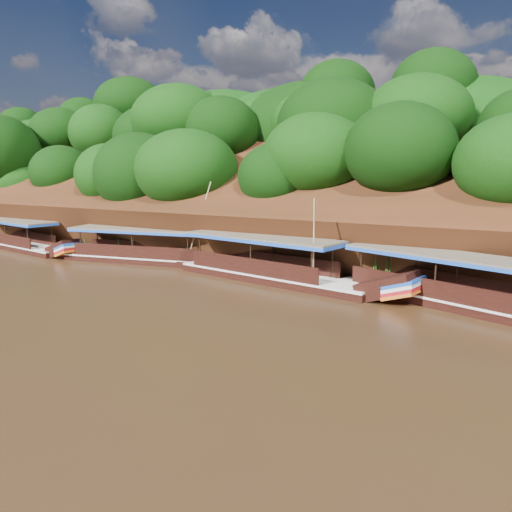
{
  "coord_description": "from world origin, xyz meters",
  "views": [
    {
      "loc": [
        13.45,
        -18.24,
        6.65
      ],
      "look_at": [
        -1.1,
        7.0,
        1.58
      ],
      "focal_mm": 35.0,
      "sensor_mm": 36.0,
      "label": 1
    }
  ],
  "objects_px": {
    "boat_0": "(478,300)",
    "boat_3": "(26,244)",
    "boat_1": "(283,273)",
    "boat_2": "(160,256)"
  },
  "relations": [
    {
      "from": "boat_3",
      "to": "boat_2",
      "type": "bearing_deg",
      "value": 13.23
    },
    {
      "from": "boat_0",
      "to": "boat_1",
      "type": "xyz_separation_m",
      "value": [
        -10.67,
        0.77,
        0.02
      ]
    },
    {
      "from": "boat_0",
      "to": "boat_3",
      "type": "relative_size",
      "value": 1.13
    },
    {
      "from": "boat_1",
      "to": "boat_3",
      "type": "xyz_separation_m",
      "value": [
        -24.05,
        0.19,
        -0.05
      ]
    },
    {
      "from": "boat_0",
      "to": "boat_3",
      "type": "xyz_separation_m",
      "value": [
        -34.72,
        0.96,
        -0.03
      ]
    },
    {
      "from": "boat_0",
      "to": "boat_2",
      "type": "height_order",
      "value": "boat_0"
    },
    {
      "from": "boat_2",
      "to": "boat_3",
      "type": "xyz_separation_m",
      "value": [
        -13.54,
        -1.05,
        -0.0
      ]
    },
    {
      "from": "boat_0",
      "to": "boat_1",
      "type": "distance_m",
      "value": 10.7
    },
    {
      "from": "boat_1",
      "to": "boat_0",
      "type": "bearing_deg",
      "value": 4.97
    },
    {
      "from": "boat_0",
      "to": "boat_3",
      "type": "height_order",
      "value": "boat_0"
    }
  ]
}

